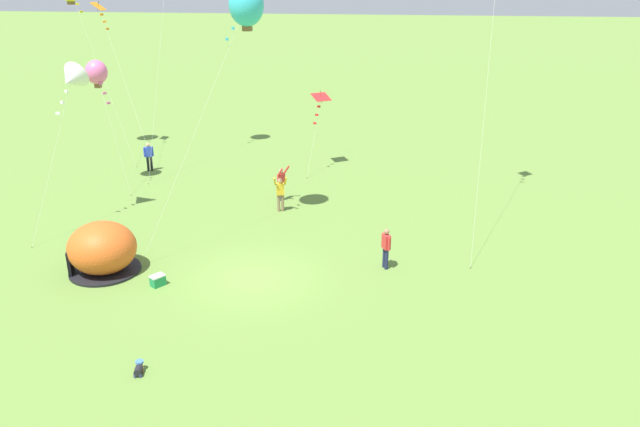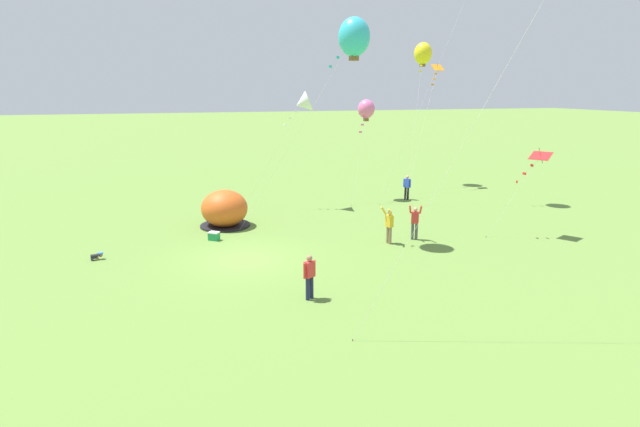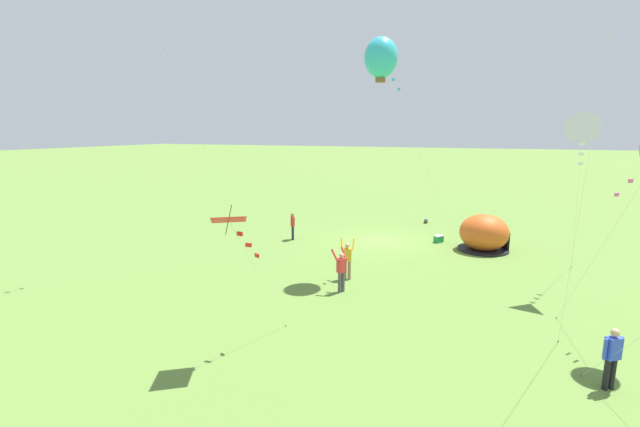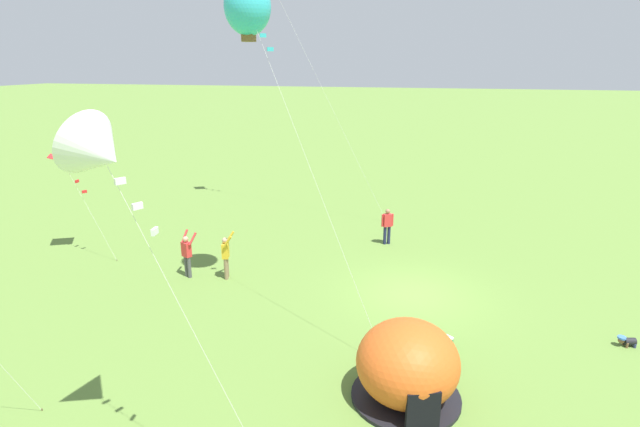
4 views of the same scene
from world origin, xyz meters
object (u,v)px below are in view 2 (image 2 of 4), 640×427
object	(u,v)px
kite_red	(538,159)
kite_white	(302,103)
kite_cyan	(354,37)
person_flying_kite	(415,221)
kite_yellow	(423,54)
kite_pink	(366,109)
person_center_field	(309,275)
person_strolling	(407,186)
person_near_tent	(389,224)
kite_orange	(436,72)
popup_tent	(224,209)
cooler_box	(214,236)
toddler_crawling	(97,256)

from	to	relation	value
kite_red	kite_white	bearing A→B (deg)	-135.91
kite_cyan	person_flying_kite	bearing A→B (deg)	78.23
kite_yellow	kite_pink	bearing A→B (deg)	-55.91
person_center_field	kite_cyan	distance (m)	11.73
person_center_field	kite_pink	size ratio (longest dim) A/B	0.25
kite_yellow	person_strolling	bearing A→B (deg)	-33.86
person_near_tent	kite_yellow	bearing A→B (deg)	147.63
kite_red	kite_orange	distance (m)	14.93
popup_tent	cooler_box	distance (m)	2.83
popup_tent	person_flying_kite	size ratio (longest dim) A/B	1.49
person_center_field	kite_orange	xyz separation A→B (m)	(-18.52, 15.37, 7.87)
kite_cyan	person_near_tent	bearing A→B (deg)	61.37
person_strolling	cooler_box	bearing A→B (deg)	-66.97
cooler_box	toddler_crawling	distance (m)	5.65
popup_tent	toddler_crawling	world-z (taller)	popup_tent
cooler_box	person_flying_kite	world-z (taller)	person_flying_kite
person_strolling	person_flying_kite	world-z (taller)	person_flying_kite
person_strolling	kite_red	distance (m)	10.78
person_strolling	person_near_tent	distance (m)	10.68
person_flying_kite	kite_orange	distance (m)	17.07
person_near_tent	kite_cyan	bearing A→B (deg)	-118.63
kite_pink	kite_orange	xyz separation A→B (m)	(-2.70, 6.79, 2.57)
kite_white	kite_orange	bearing A→B (deg)	108.70
person_center_field	kite_yellow	bearing A→B (deg)	143.30
kite_orange	kite_cyan	bearing A→B (deg)	-43.04
person_near_tent	kite_pink	xyz separation A→B (m)	(-10.37, 2.87, 5.26)
kite_orange	kite_white	size ratio (longest dim) A/B	1.27
cooler_box	toddler_crawling	bearing A→B (deg)	-74.41
toddler_crawling	person_strolling	world-z (taller)	person_strolling
person_center_field	person_near_tent	size ratio (longest dim) A/B	0.91
cooler_box	person_flying_kite	bearing A→B (deg)	73.62
kite_yellow	kite_white	size ratio (longest dim) A/B	1.49
toddler_crawling	kite_cyan	distance (m)	15.62
kite_pink	kite_cyan	bearing A→B (deg)	-25.74
kite_cyan	kite_yellow	bearing A→B (deg)	141.42
popup_tent	person_flying_kite	xyz separation A→B (m)	(5.51, 9.10, 0.00)
person_flying_kite	kite_white	bearing A→B (deg)	-158.16
kite_pink	kite_white	size ratio (longest dim) A/B	0.92
kite_yellow	kite_cyan	size ratio (longest dim) A/B	1.03
kite_pink	kite_white	world-z (taller)	kite_white
person_flying_kite	kite_cyan	size ratio (longest dim) A/B	0.17
popup_tent	person_near_tent	bearing A→B (deg)	52.65
cooler_box	person_center_field	size ratio (longest dim) A/B	0.37
person_strolling	kite_red	xyz separation A→B (m)	(10.08, 2.21, 3.14)
toddler_crawling	popup_tent	bearing A→B (deg)	123.01
person_near_tent	kite_cyan	world-z (taller)	kite_cyan
kite_orange	kite_red	bearing A→B (deg)	-7.64
person_near_tent	kite_orange	bearing A→B (deg)	143.54
person_near_tent	person_strolling	bearing A→B (deg)	148.58
person_strolling	toddler_crawling	bearing A→B (deg)	-68.98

